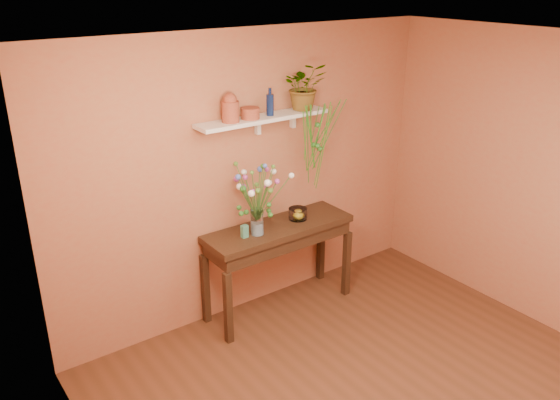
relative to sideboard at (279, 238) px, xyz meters
The scene contains 13 objects.
room 1.84m from the sideboard, 94.13° to the right, with size 4.04×4.04×2.70m.
sideboard is the anchor object (origin of this frame).
wall_shelf 1.16m from the sideboard, 116.38° to the left, with size 1.30×0.24×0.19m.
terracotta_jug 1.36m from the sideboard, 163.83° to the left, with size 0.16×0.16×0.25m.
terracotta_pot 1.25m from the sideboard, 152.23° to the left, with size 0.16×0.16×0.10m, color #A54D31.
blue_bottle 1.28m from the sideboard, 94.58° to the left, with size 0.07×0.07×0.24m.
spider_plant 1.44m from the sideboard, 17.83° to the left, with size 0.39×0.34×0.43m, color #2D6923.
plant_fronds 1.01m from the sideboard, ahead, with size 0.66×0.28×0.86m.
glass_vase 0.36m from the sideboard, behind, with size 0.12×0.12×0.25m.
bouquet 0.65m from the sideboard, behind, with size 0.46×0.50×0.56m.
glass_bowl 0.30m from the sideboard, ahead, with size 0.18×0.18×0.11m.
lemon 0.30m from the sideboard, ahead, with size 0.08×0.08×0.08m, color yellow.
carton 0.45m from the sideboard, behind, with size 0.06×0.04×0.12m, color teal.
Camera 1 is at (-2.74, -2.24, 3.15)m, focal length 36.53 mm.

